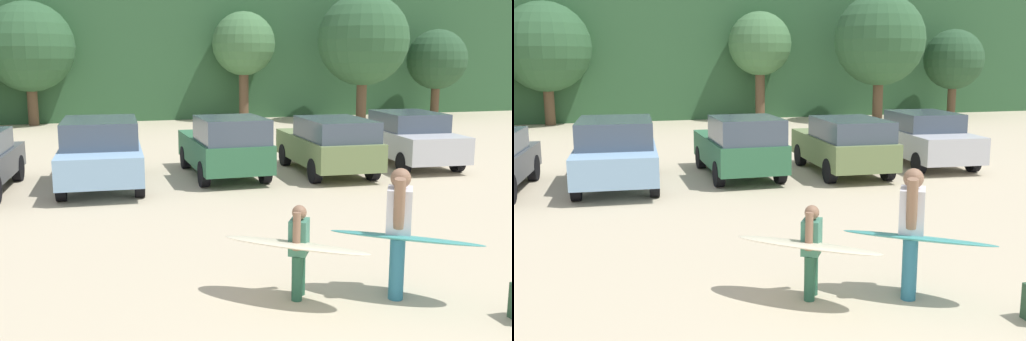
% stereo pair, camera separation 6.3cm
% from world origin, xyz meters
% --- Properties ---
extents(hillside_ridge, '(108.00, 12.00, 7.57)m').
position_xyz_m(hillside_ridge, '(0.00, 33.93, 3.78)').
color(hillside_ridge, '#2D5633').
rests_on(hillside_ridge, ground_plane).
extents(tree_right, '(4.16, 4.16, 5.72)m').
position_xyz_m(tree_right, '(-4.67, 27.35, 3.62)').
color(tree_right, brown).
rests_on(tree_right, ground_plane).
extents(tree_far_right, '(3.17, 3.17, 5.42)m').
position_xyz_m(tree_far_right, '(5.50, 26.96, 3.79)').
color(tree_far_right, brown).
rests_on(tree_far_right, ground_plane).
extents(tree_left, '(4.47, 4.47, 6.25)m').
position_xyz_m(tree_left, '(10.96, 24.70, 4.00)').
color(tree_left, brown).
rests_on(tree_left, ground_plane).
extents(tree_center, '(3.16, 3.16, 4.63)m').
position_xyz_m(tree_center, '(15.83, 25.78, 3.03)').
color(tree_center, brown).
rests_on(tree_center, ground_plane).
extents(parked_car_sky_blue, '(2.15, 4.52, 1.67)m').
position_xyz_m(parked_car_sky_blue, '(-2.09, 12.31, 0.88)').
color(parked_car_sky_blue, '#84ADD1').
rests_on(parked_car_sky_blue, ground_plane).
extents(parked_car_forest_green, '(1.81, 4.04, 1.67)m').
position_xyz_m(parked_car_forest_green, '(1.11, 12.55, 0.84)').
color(parked_car_forest_green, '#2D6642').
rests_on(parked_car_forest_green, ground_plane).
extents(parked_car_olive_green, '(1.94, 4.13, 1.56)m').
position_xyz_m(parked_car_olive_green, '(3.96, 12.25, 0.83)').
color(parked_car_olive_green, '#6B7F4C').
rests_on(parked_car_olive_green, ground_plane).
extents(parked_car_silver, '(2.11, 4.23, 1.56)m').
position_xyz_m(parked_car_silver, '(6.83, 12.94, 0.81)').
color(parked_car_silver, silver).
rests_on(parked_car_silver, ground_plane).
extents(person_adult, '(0.49, 0.67, 1.74)m').
position_xyz_m(person_adult, '(1.44, 3.93, 0.98)').
color(person_adult, teal).
rests_on(person_adult, ground_plane).
extents(person_child, '(0.37, 0.50, 1.26)m').
position_xyz_m(person_child, '(0.14, 4.22, 0.71)').
color(person_child, '#26593F').
rests_on(person_child, ground_plane).
extents(surfboard_teal, '(1.94, 1.65, 0.20)m').
position_xyz_m(surfboard_teal, '(1.47, 3.81, 0.83)').
color(surfboard_teal, teal).
extents(surfboard_cream, '(1.88, 1.70, 0.16)m').
position_xyz_m(surfboard_cream, '(0.04, 4.08, 0.77)').
color(surfboard_cream, beige).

